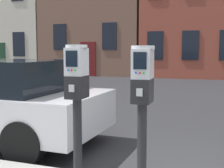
{
  "coord_description": "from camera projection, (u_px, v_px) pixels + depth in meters",
  "views": [
    {
      "loc": [
        0.85,
        -3.09,
        1.58
      ],
      "look_at": [
        -0.19,
        -0.19,
        1.25
      ],
      "focal_mm": 50.3,
      "sensor_mm": 36.0,
      "label": 1
    }
  ],
  "objects": [
    {
      "name": "parking_meter_twin_adjacent",
      "position": [
        142.0,
        96.0,
        2.9
      ],
      "size": [
        0.22,
        0.26,
        1.49
      ],
      "rotation": [
        0.0,
        0.0,
        -1.54
      ],
      "color": "black",
      "rests_on": "sidewalk_slab"
    },
    {
      "name": "townhouse_green_painted",
      "position": [
        13.0,
        0.0,
        24.2
      ],
      "size": [
        8.01,
        6.25,
        10.83
      ],
      "color": "beige",
      "rests_on": "ground_plane"
    },
    {
      "name": "parking_meter_near_kerb",
      "position": [
        77.0,
        92.0,
        3.12
      ],
      "size": [
        0.22,
        0.26,
        1.5
      ],
      "rotation": [
        0.0,
        0.0,
        -1.54
      ],
      "color": "black",
      "rests_on": "sidewalk_slab"
    }
  ]
}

